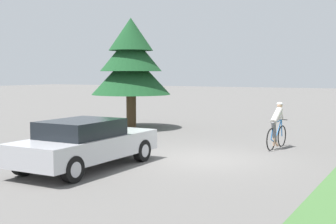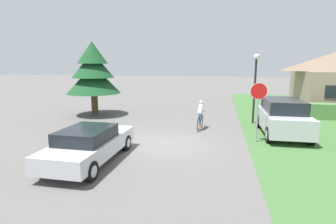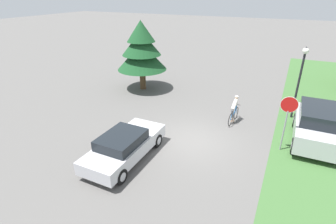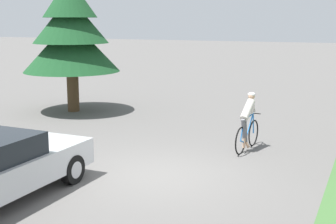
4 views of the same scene
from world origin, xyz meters
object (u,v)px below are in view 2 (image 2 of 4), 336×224
Objects in this scene: sedan_left_lane at (90,144)px; parked_suv_right at (283,117)px; cyclist at (200,116)px; conifer_tall_near at (93,71)px; stop_sign at (258,100)px; street_lamp at (255,76)px.

parked_suv_right is at bearing -54.84° from sedan_left_lane.
cyclist is 0.41× the size of parked_suv_right.
cyclist is (3.65, 5.89, 0.07)m from sedan_left_lane.
parked_suv_right is 12.65m from conifer_tall_near.
stop_sign is (6.43, 3.91, 1.32)m from sedan_left_lane.
street_lamp reaches higher than stop_sign.
conifer_tall_near is at bearing -27.94° from stop_sign.
parked_suv_right is 2.39m from stop_sign.
street_lamp is at bearing 23.01° from parked_suv_right.
stop_sign reaches higher than parked_suv_right.
conifer_tall_near is (-12.05, 3.17, 2.19)m from parked_suv_right.
conifer_tall_near reaches higher than sedan_left_lane.
parked_suv_right is 1.58× the size of stop_sign.
conifer_tall_near is (-10.91, 0.54, 0.20)m from street_lamp.
sedan_left_lane is 1.03× the size of parked_suv_right.
cyclist is at bearing -39.29° from stop_sign.
conifer_tall_near reaches higher than parked_suv_right.
sedan_left_lane is 9.61m from parked_suv_right.
parked_suv_right is at bearing -14.76° from conifer_tall_near.
stop_sign reaches higher than sedan_left_lane.
conifer_tall_near is at bearing 74.81° from parked_suv_right.
stop_sign is at bearing -120.06° from cyclist.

